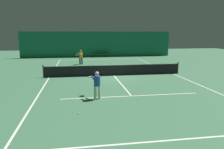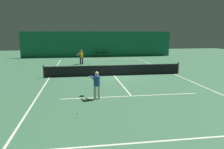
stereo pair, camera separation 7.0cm
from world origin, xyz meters
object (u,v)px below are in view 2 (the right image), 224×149
object	(u,v)px
courtside_chair_0	(95,54)
courtside_chair_2	(104,54)
tennis_net	(114,70)
player_near	(97,83)
courtside_chair_1	(99,54)
tennis_ball	(78,113)
courtside_chair_3	(108,54)
player_far	(81,56)

from	to	relation	value
courtside_chair_0	courtside_chair_2	xyz separation A→B (m)	(1.39, 0.00, 0.00)
tennis_net	player_near	bearing A→B (deg)	-107.29
courtside_chair_1	tennis_ball	size ratio (longest dim) A/B	12.73
courtside_chair_3	player_far	bearing A→B (deg)	-30.22
player_far	courtside_chair_1	bearing A→B (deg)	-173.59
tennis_ball	player_near	bearing A→B (deg)	64.16
courtside_chair_0	player_far	bearing A→B (deg)	-16.52
player_far	courtside_chair_2	bearing A→B (deg)	-178.16
courtside_chair_2	tennis_ball	xyz separation A→B (m)	(-3.95, -23.53, -0.45)
player_far	tennis_net	bearing A→B (deg)	48.11
courtside_chair_0	courtside_chair_2	bearing A→B (deg)	90.00
tennis_net	courtside_chair_1	world-z (taller)	tennis_net
player_far	courtside_chair_3	world-z (taller)	player_far
tennis_net	courtside_chair_1	size ratio (longest dim) A/B	14.29
tennis_net	player_far	bearing A→B (deg)	110.29
courtside_chair_3	tennis_ball	distance (m)	23.99
courtside_chair_1	courtside_chair_3	size ratio (longest dim) A/B	1.00
tennis_net	tennis_ball	bearing A→B (deg)	-109.48
player_near	courtside_chair_0	size ratio (longest dim) A/B	1.89
courtside_chair_1	courtside_chair_2	world-z (taller)	same
courtside_chair_2	courtside_chair_3	bearing A→B (deg)	90.00
tennis_net	courtside_chair_2	world-z (taller)	tennis_net
player_far	courtside_chair_1	size ratio (longest dim) A/B	2.02
tennis_net	courtside_chair_3	xyz separation A→B (m)	(1.52, 14.70, -0.03)
player_far	tennis_ball	distance (m)	16.26
tennis_net	courtside_chair_1	bearing A→B (deg)	89.50
player_far	courtside_chair_1	distance (m)	7.86
tennis_net	courtside_chair_0	distance (m)	14.71
courtside_chair_1	tennis_ball	xyz separation A→B (m)	(-3.25, -23.53, -0.45)
player_near	courtside_chair_1	bearing A→B (deg)	-23.47
player_far	courtside_chair_3	bearing A→B (deg)	177.59
player_far	courtside_chair_2	distance (m)	8.14
tennis_net	courtside_chair_2	xyz separation A→B (m)	(0.82, 14.70, -0.03)
player_near	courtside_chair_0	distance (m)	21.42
courtside_chair_0	courtside_chair_2	distance (m)	1.39
tennis_net	player_near	distance (m)	6.99
player_near	player_far	bearing A→B (deg)	-14.90
tennis_net	courtside_chair_3	world-z (taller)	tennis_net
courtside_chair_2	tennis_ball	world-z (taller)	courtside_chair_2
tennis_net	player_far	xyz separation A→B (m)	(-2.73, 7.40, 0.48)
player_near	courtside_chair_0	xyz separation A→B (m)	(1.51, 21.37, -0.44)
player_near	courtside_chair_2	distance (m)	21.57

